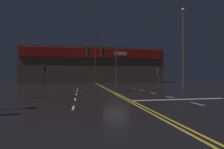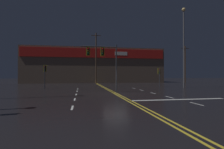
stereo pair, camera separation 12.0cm
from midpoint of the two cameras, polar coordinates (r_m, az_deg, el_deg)
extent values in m
plane|color=black|center=(18.08, 1.51, -6.31)|extent=(200.00, 200.00, 0.00)
cube|color=gold|center=(18.05, 1.04, -6.30)|extent=(0.12, 60.00, 0.01)
cube|color=gold|center=(18.11, 1.98, -6.29)|extent=(0.12, 60.00, 0.01)
cube|color=silver|center=(10.60, -12.52, -10.52)|extent=(0.12, 1.40, 0.01)
cube|color=silver|center=(14.16, -11.84, -7.95)|extent=(0.12, 1.40, 0.01)
cube|color=silver|center=(17.73, -11.43, -6.40)|extent=(0.12, 1.40, 0.01)
cube|color=silver|center=(21.31, -11.17, -5.38)|extent=(0.12, 1.40, 0.01)
cube|color=silver|center=(24.90, -10.98, -4.65)|extent=(0.12, 1.40, 0.01)
cube|color=silver|center=(13.02, 26.14, -8.59)|extent=(0.12, 1.40, 0.01)
cube|color=silver|center=(16.05, 18.51, -7.04)|extent=(0.12, 1.40, 0.01)
cube|color=silver|center=(19.27, 13.39, -5.91)|extent=(0.12, 1.40, 0.01)
cube|color=silver|center=(22.61, 9.78, -5.09)|extent=(0.12, 1.40, 0.01)
cube|color=silver|center=(26.02, 7.10, -4.47)|extent=(0.12, 1.40, 0.01)
cube|color=silver|center=(14.78, 21.25, -7.61)|extent=(7.73, 0.40, 0.01)
cylinder|color=#38383D|center=(19.66, 1.60, 1.97)|extent=(0.14, 0.14, 5.34)
cylinder|color=#38383D|center=(19.61, -4.13, 9.09)|extent=(3.95, 0.10, 0.10)
cube|color=black|center=(19.57, -2.97, 7.51)|extent=(0.28, 0.24, 0.84)
cube|color=gold|center=(19.57, -2.97, 7.51)|extent=(0.42, 0.08, 0.99)
sphere|color=red|center=(19.46, -2.92, 8.31)|extent=(0.17, 0.17, 0.17)
sphere|color=#543707|center=(19.42, -2.92, 7.58)|extent=(0.17, 0.17, 0.17)
sphere|color=#084513|center=(19.39, -2.92, 6.84)|extent=(0.17, 0.17, 0.17)
cube|color=black|center=(19.45, -7.64, 7.57)|extent=(0.28, 0.24, 0.84)
cube|color=gold|center=(19.45, -7.64, 7.57)|extent=(0.42, 0.08, 0.99)
sphere|color=red|center=(19.33, -7.62, 8.37)|extent=(0.17, 0.17, 0.17)
sphere|color=#543707|center=(19.29, -7.62, 7.63)|extent=(0.17, 0.17, 0.17)
sphere|color=#084513|center=(19.26, -7.62, 6.89)|extent=(0.17, 0.17, 0.17)
cylinder|color=#38383D|center=(26.90, -21.02, -0.72)|extent=(0.13, 0.13, 3.38)
cube|color=black|center=(27.09, -20.94, 1.86)|extent=(0.28, 0.24, 0.84)
cube|color=gold|center=(27.09, -20.94, 1.86)|extent=(0.42, 0.08, 0.99)
sphere|color=red|center=(26.95, -21.00, 2.41)|extent=(0.17, 0.17, 0.17)
sphere|color=#543707|center=(26.94, -21.00, 1.87)|extent=(0.17, 0.17, 0.17)
sphere|color=#084513|center=(26.93, -21.00, 1.34)|extent=(0.17, 0.17, 0.17)
cylinder|color=#38383D|center=(29.72, 15.37, -0.99)|extent=(0.13, 0.13, 3.07)
cube|color=black|center=(29.89, 15.22, 1.06)|extent=(0.28, 0.24, 0.84)
cube|color=gold|center=(29.89, 15.22, 1.06)|extent=(0.42, 0.08, 0.99)
sphere|color=red|center=(29.75, 15.35, 1.56)|extent=(0.17, 0.17, 0.17)
sphere|color=#543707|center=(29.74, 15.35, 1.07)|extent=(0.17, 0.17, 0.17)
sphere|color=#084513|center=(29.74, 15.35, 0.59)|extent=(0.17, 0.17, 0.17)
cylinder|color=#59595E|center=(29.28, 22.49, 7.65)|extent=(0.20, 0.20, 11.87)
sphere|color=#F9D17A|center=(30.73, 22.46, 19.00)|extent=(0.56, 0.56, 0.56)
cube|color=brown|center=(48.14, -5.63, 2.78)|extent=(35.80, 10.00, 8.98)
cube|color=red|center=(43.34, -5.12, 7.00)|extent=(35.08, 0.20, 2.25)
cube|color=white|center=(44.25, 3.05, 6.85)|extent=(3.20, 0.16, 0.90)
cylinder|color=#4C3828|center=(40.80, -5.14, 5.30)|extent=(0.26, 0.26, 11.77)
cube|color=#4C3828|center=(41.65, -5.14, 12.56)|extent=(2.20, 0.12, 0.12)
cylinder|color=#4C3828|center=(48.17, 22.84, 3.05)|extent=(0.26, 0.26, 9.40)
cube|color=#4C3828|center=(48.58, 22.83, 7.88)|extent=(2.20, 0.12, 0.12)
camera|label=1|loc=(0.06, -89.83, 0.00)|focal=28.00mm
camera|label=2|loc=(0.06, 90.17, 0.00)|focal=28.00mm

